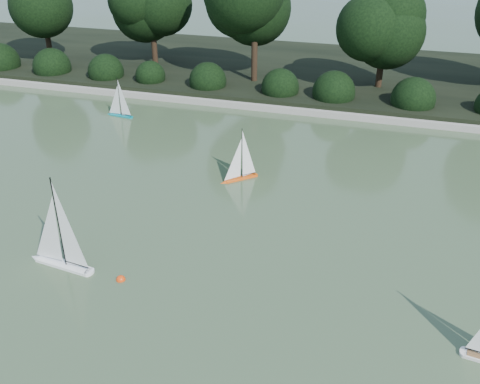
# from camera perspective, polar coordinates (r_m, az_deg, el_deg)

# --- Properties ---
(ground) EXTENTS (80.00, 80.00, 0.00)m
(ground) POSITION_cam_1_polar(r_m,az_deg,el_deg) (8.17, 1.14, -13.25)
(ground) COLOR #374B2D
(ground) RESTS_ON ground
(pond_coping) EXTENTS (40.00, 0.35, 0.18)m
(pond_coping) POSITION_cam_1_polar(r_m,az_deg,el_deg) (15.91, 10.18, 8.19)
(pond_coping) COLOR gray
(pond_coping) RESTS_ON ground
(far_bank) EXTENTS (40.00, 8.00, 0.30)m
(far_bank) POSITION_cam_1_polar(r_m,az_deg,el_deg) (19.69, 11.84, 12.08)
(far_bank) COLOR black
(far_bank) RESTS_ON ground
(tree_line) EXTENTS (26.31, 3.93, 4.39)m
(tree_line) POSITION_cam_1_polar(r_m,az_deg,el_deg) (17.56, 16.25, 18.06)
(tree_line) COLOR black
(tree_line) RESTS_ON ground
(shrub_hedge) EXTENTS (29.10, 1.10, 1.10)m
(shrub_hedge) POSITION_cam_1_polar(r_m,az_deg,el_deg) (16.64, 10.72, 10.35)
(shrub_hedge) COLOR black
(shrub_hedge) RESTS_ON ground
(sailboat_white_a) EXTENTS (1.33, 0.36, 1.81)m
(sailboat_white_a) POSITION_cam_1_polar(r_m,az_deg,el_deg) (9.56, -18.95, -5.96)
(sailboat_white_a) COLOR white
(sailboat_white_a) RESTS_ON ground
(sailboat_orange) EXTENTS (0.75, 0.73, 1.28)m
(sailboat_orange) POSITION_cam_1_polar(r_m,az_deg,el_deg) (11.88, -0.22, 2.19)
(sailboat_orange) COLOR #EB5412
(sailboat_orange) RESTS_ON ground
(sailboat_teal) EXTENTS (0.91, 0.26, 1.24)m
(sailboat_teal) POSITION_cam_1_polar(r_m,az_deg,el_deg) (16.11, -12.86, 8.57)
(sailboat_teal) COLOR #067D88
(sailboat_teal) RESTS_ON ground
(race_buoy) EXTENTS (0.15, 0.15, 0.15)m
(race_buoy) POSITION_cam_1_polar(r_m,az_deg,el_deg) (9.08, -12.60, -9.12)
(race_buoy) COLOR #F2400C
(race_buoy) RESTS_ON ground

